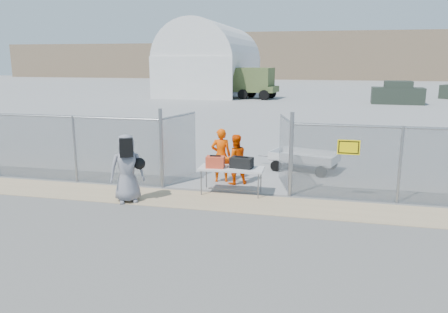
% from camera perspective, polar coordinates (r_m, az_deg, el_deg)
% --- Properties ---
extents(ground, '(160.00, 160.00, 0.00)m').
position_cam_1_polar(ground, '(11.59, -2.22, -7.44)').
color(ground, '#5B5A5A').
extents(tarmac_inside, '(160.00, 80.00, 0.01)m').
position_cam_1_polar(tarmac_inside, '(52.73, 9.84, 8.16)').
color(tarmac_inside, gray).
rests_on(tarmac_inside, ground).
extents(dirt_strip, '(44.00, 1.60, 0.01)m').
position_cam_1_polar(dirt_strip, '(12.51, -1.03, -5.88)').
color(dirt_strip, tan).
rests_on(dirt_strip, ground).
extents(distant_hills, '(140.00, 6.00, 9.00)m').
position_cam_1_polar(distant_hills, '(88.53, 14.63, 12.61)').
color(distant_hills, '#7F684F').
rests_on(distant_hills, ground).
extents(chain_link_fence, '(40.00, 0.20, 2.20)m').
position_cam_1_polar(chain_link_fence, '(13.15, 0.00, 0.00)').
color(chain_link_fence, gray).
rests_on(chain_link_fence, ground).
extents(quonset_hangar, '(9.00, 18.00, 8.00)m').
position_cam_1_polar(quonset_hangar, '(52.12, -1.44, 12.69)').
color(quonset_hangar, silver).
rests_on(quonset_hangar, ground).
extents(folding_table, '(1.93, 0.84, 0.81)m').
position_cam_1_polar(folding_table, '(13.09, 0.97, -3.19)').
color(folding_table, silver).
rests_on(folding_table, ground).
extents(orange_bag, '(0.57, 0.40, 0.34)m').
position_cam_1_polar(orange_bag, '(12.97, -1.14, -0.72)').
color(orange_bag, '#DE4628').
rests_on(orange_bag, folding_table).
extents(black_duffel, '(0.70, 0.48, 0.31)m').
position_cam_1_polar(black_duffel, '(12.95, 2.32, -0.80)').
color(black_duffel, black).
rests_on(black_duffel, folding_table).
extents(security_worker_left, '(0.73, 0.55, 1.78)m').
position_cam_1_polar(security_worker_left, '(14.26, -0.40, 0.14)').
color(security_worker_left, '#FF4D00').
rests_on(security_worker_left, ground).
extents(security_worker_right, '(0.98, 0.90, 1.63)m').
position_cam_1_polar(security_worker_right, '(14.03, 1.46, -0.39)').
color(security_worker_right, '#FF4D00').
rests_on(security_worker_right, ground).
extents(visitor, '(1.13, 0.99, 1.94)m').
position_cam_1_polar(visitor, '(12.55, -12.56, -1.54)').
color(visitor, slate).
rests_on(visitor, ground).
extents(utility_trailer, '(3.35, 2.37, 0.73)m').
position_cam_1_polar(utility_trailer, '(16.11, 10.46, -0.52)').
color(utility_trailer, silver).
rests_on(utility_trailer, ground).
extents(military_truck, '(6.79, 3.45, 3.09)m').
position_cam_1_polar(military_truck, '(45.01, 2.81, 9.55)').
color(military_truck, '#4F5F30').
rests_on(military_truck, ground).
extents(parked_vehicle_near, '(4.49, 2.19, 2.00)m').
position_cam_1_polar(parked_vehicle_near, '(42.25, 21.72, 7.73)').
color(parked_vehicle_near, '#273027').
rests_on(parked_vehicle_near, ground).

